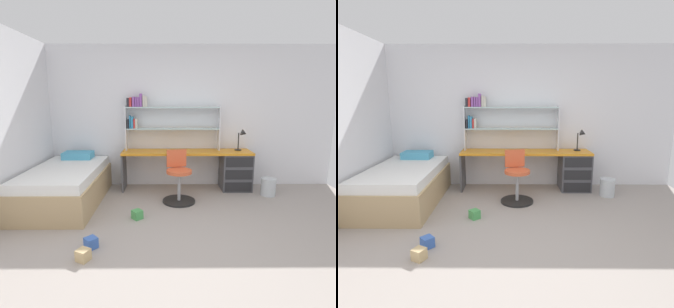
{
  "view_description": "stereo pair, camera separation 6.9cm",
  "coord_description": "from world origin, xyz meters",
  "views": [
    {
      "loc": [
        -0.26,
        -2.61,
        1.62
      ],
      "look_at": [
        -0.22,
        1.43,
        0.8
      ],
      "focal_mm": 29.22,
      "sensor_mm": 36.0,
      "label": 1
    },
    {
      "loc": [
        -0.19,
        -2.61,
        1.62
      ],
      "look_at": [
        -0.22,
        1.43,
        0.8
      ],
      "focal_mm": 29.22,
      "sensor_mm": 36.0,
      "label": 2
    }
  ],
  "objects": [
    {
      "name": "bookshelf_hutch",
      "position": [
        -0.37,
        2.29,
        1.3
      ],
      "size": [
        1.68,
        0.22,
        1.0
      ],
      "color": "silver",
      "rests_on": "desk"
    },
    {
      "name": "toy_block_natural_2",
      "position": [
        -1.1,
        -0.09,
        0.06
      ],
      "size": [
        0.16,
        0.16,
        0.12
      ],
      "primitive_type": "cube",
      "rotation": [
        0.0,
        0.0,
        1.1
      ],
      "color": "tan",
      "rests_on": "ground_plane"
    },
    {
      "name": "toy_block_blue_0",
      "position": [
        -1.08,
        0.15,
        0.06
      ],
      "size": [
        0.17,
        0.17,
        0.12
      ],
      "primitive_type": "cube",
      "rotation": [
        0.0,
        0.0,
        2.35
      ],
      "color": "#3860B7",
      "rests_on": "ground_plane"
    },
    {
      "name": "room_shell",
      "position": [
        -1.21,
        1.21,
        1.28
      ],
      "size": [
        5.72,
        5.85,
        2.55
      ],
      "color": "silver",
      "rests_on": "ground_plane"
    },
    {
      "name": "bed_platform",
      "position": [
        -1.82,
        1.5,
        0.29
      ],
      "size": [
        1.05,
        1.83,
        0.69
      ],
      "color": "tan",
      "rests_on": "ground_plane"
    },
    {
      "name": "desk_lamp",
      "position": [
        1.11,
        2.18,
        0.96
      ],
      "size": [
        0.2,
        0.17,
        0.38
      ],
      "color": "black",
      "rests_on": "desk"
    },
    {
      "name": "toy_block_green_1",
      "position": [
        -0.65,
        0.89,
        0.06
      ],
      "size": [
        0.17,
        0.17,
        0.12
      ],
      "primitive_type": "cube",
      "rotation": [
        0.0,
        0.0,
        2.26
      ],
      "color": "#479E51",
      "rests_on": "ground_plane"
    },
    {
      "name": "desk",
      "position": [
        0.74,
        2.15,
        0.4
      ],
      "size": [
        2.29,
        0.5,
        0.7
      ],
      "color": "orange",
      "rests_on": "ground_plane"
    },
    {
      "name": "ground_plane",
      "position": [
        0.0,
        0.0,
        -0.01
      ],
      "size": [
        5.72,
        5.85,
        0.02
      ],
      "primitive_type": "cube",
      "color": "#9E938C"
    },
    {
      "name": "swivel_chair",
      "position": [
        -0.05,
        1.54,
        0.33
      ],
      "size": [
        0.52,
        0.52,
        0.81
      ],
      "color": "black",
      "rests_on": "ground_plane"
    },
    {
      "name": "waste_bin",
      "position": [
        1.48,
        1.8,
        0.15
      ],
      "size": [
        0.24,
        0.24,
        0.3
      ],
      "primitive_type": "cylinder",
      "color": "silver",
      "rests_on": "ground_plane"
    }
  ]
}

